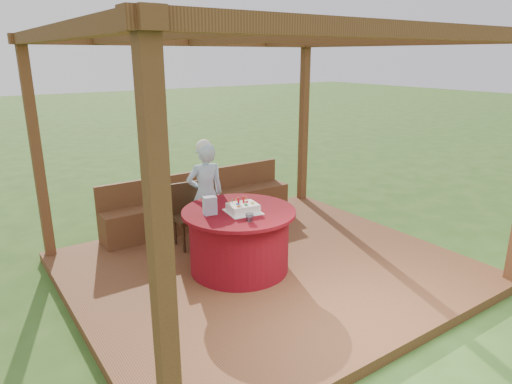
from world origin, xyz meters
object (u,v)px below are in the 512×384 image
Objects in this scene: table at (239,240)px; drinking_glass at (250,218)px; gift_bag at (210,206)px; birthday_cake at (243,208)px; elderly_woman at (206,193)px; chair at (188,212)px; bench at (201,208)px.

drinking_glass is (-0.10, -0.38, 0.41)m from table.
gift_bag is at bearing 169.27° from table.
table is 3.18× the size of birthday_cake.
birthday_cake is at bearing -93.41° from elderly_woman.
gift_bag is at bearing 157.04° from birthday_cake.
birthday_cake is (0.16, -1.12, 0.34)m from chair.
bench is at bearing 77.39° from drinking_glass.
drinking_glass is (0.05, -1.42, 0.33)m from chair.
table is at bearing 74.59° from drinking_glass.
gift_bag reaches higher than chair.
birthday_cake is at bearing -86.98° from table.
elderly_woman reaches higher than chair.
chair is 1.46m from drinking_glass.
elderly_woman is at bearing 86.59° from birthday_cake.
table is 0.59m from gift_bag.
elderly_woman is at bearing 76.19° from gift_bag.
chair is 2.02× the size of birthday_cake.
bench is 14.33× the size of gift_bag.
bench is at bearing 67.96° from elderly_woman.
table is at bearing -81.36° from chair.
birthday_cake reaches higher than bench.
bench is 7.15× the size of birthday_cake.
bench is at bearing 78.05° from table.
gift_bag reaches higher than bench.
drinking_glass reaches higher than bench.
birthday_cake is at bearing -101.24° from bench.
bench is at bearing 48.92° from chair.
table is 14.55× the size of drinking_glass.
table is 0.43m from birthday_cake.
gift_bag reaches higher than table.
drinking_glass is at bearing -102.61° from bench.
chair is 9.26× the size of drinking_glass.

